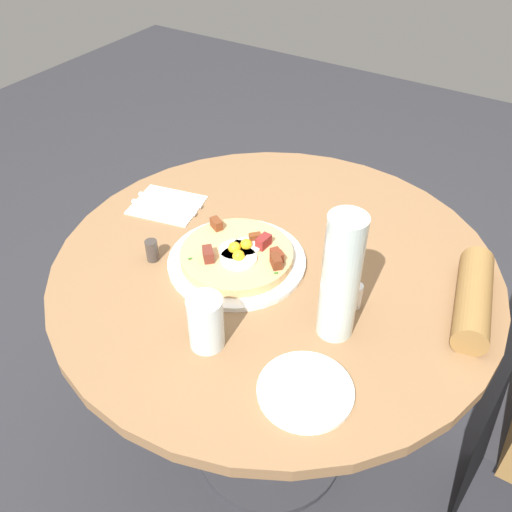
% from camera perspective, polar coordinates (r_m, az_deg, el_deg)
% --- Properties ---
extents(ground_plane, '(6.00, 6.00, 0.00)m').
position_cam_1_polar(ground_plane, '(1.82, 1.43, -18.95)').
color(ground_plane, '#2D2D33').
extents(dining_table, '(1.00, 1.00, 0.75)m').
position_cam_1_polar(dining_table, '(1.37, 1.82, -6.40)').
color(dining_table, olive).
rests_on(dining_table, ground_plane).
extents(pizza_plate, '(0.31, 0.31, 0.01)m').
position_cam_1_polar(pizza_plate, '(1.24, -2.00, -0.54)').
color(pizza_plate, white).
rests_on(pizza_plate, dining_table).
extents(breakfast_pizza, '(0.25, 0.25, 0.05)m').
position_cam_1_polar(breakfast_pizza, '(1.22, -1.92, 0.16)').
color(breakfast_pizza, tan).
rests_on(breakfast_pizza, pizza_plate).
extents(bread_plate, '(0.17, 0.17, 0.01)m').
position_cam_1_polar(bread_plate, '(1.00, 5.13, -13.72)').
color(bread_plate, white).
rests_on(bread_plate, dining_table).
extents(napkin, '(0.17, 0.20, 0.00)m').
position_cam_1_polar(napkin, '(1.44, -9.21, 5.23)').
color(napkin, white).
rests_on(napkin, dining_table).
extents(fork, '(0.05, 0.18, 0.00)m').
position_cam_1_polar(fork, '(1.45, -8.91, 5.76)').
color(fork, silver).
rests_on(fork, napkin).
extents(knife, '(0.05, 0.18, 0.00)m').
position_cam_1_polar(knife, '(1.42, -9.55, 4.99)').
color(knife, silver).
rests_on(knife, napkin).
extents(water_glass, '(0.07, 0.07, 0.11)m').
position_cam_1_polar(water_glass, '(1.03, -5.22, -6.85)').
color(water_glass, silver).
rests_on(water_glass, dining_table).
extents(water_bottle, '(0.07, 0.07, 0.27)m').
position_cam_1_polar(water_bottle, '(1.01, 8.77, -2.30)').
color(water_bottle, silver).
rests_on(water_bottle, dining_table).
extents(salt_shaker, '(0.03, 0.03, 0.06)m').
position_cam_1_polar(salt_shaker, '(1.14, 10.24, -4.08)').
color(salt_shaker, white).
rests_on(salt_shaker, dining_table).
extents(pepper_shaker, '(0.03, 0.03, 0.05)m').
position_cam_1_polar(pepper_shaker, '(1.26, -10.72, 0.56)').
color(pepper_shaker, '#3F3833').
rests_on(pepper_shaker, dining_table).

